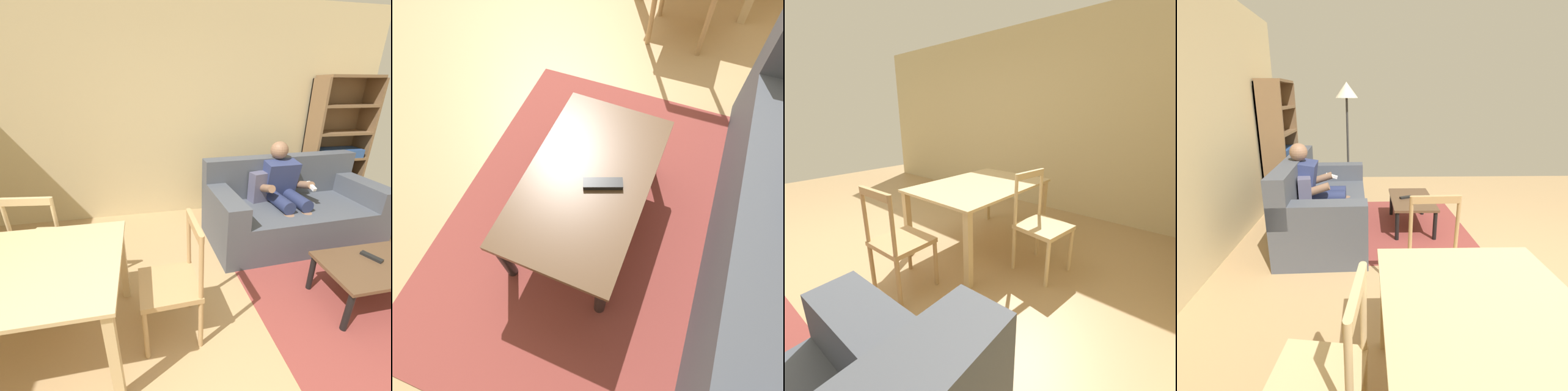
# 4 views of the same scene
# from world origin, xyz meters

# --- Properties ---
(ground_plane) EXTENTS (8.19, 8.19, 0.00)m
(ground_plane) POSITION_xyz_m (0.00, 0.00, 0.00)
(ground_plane) COLOR tan
(coffee_table) EXTENTS (0.91, 0.54, 0.39)m
(coffee_table) POSITION_xyz_m (1.46, 0.92, 0.34)
(coffee_table) COLOR brown
(coffee_table) RESTS_ON ground_plane
(tv_remote) EXTENTS (0.11, 0.18, 0.02)m
(tv_remote) POSITION_xyz_m (1.47, 1.00, 0.40)
(tv_remote) COLOR black
(tv_remote) RESTS_ON coffee_table
(area_rug) EXTENTS (2.04, 1.45, 0.01)m
(area_rug) POSITION_xyz_m (1.46, 0.92, 0.00)
(area_rug) COLOR brown
(area_rug) RESTS_ON ground_plane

